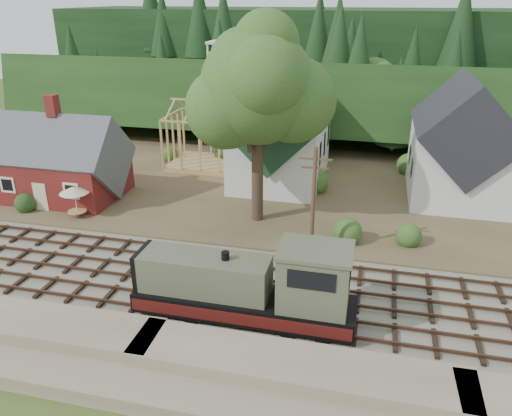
% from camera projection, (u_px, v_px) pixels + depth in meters
% --- Properties ---
extents(ground, '(140.00, 140.00, 0.00)m').
position_uv_depth(ground, '(191.00, 283.00, 31.95)').
color(ground, '#384C1E').
rests_on(ground, ground).
extents(embankment, '(64.00, 5.00, 1.60)m').
position_uv_depth(embankment, '(130.00, 372.00, 24.36)').
color(embankment, '#7F7259').
rests_on(embankment, ground).
extents(railroad_bed, '(64.00, 11.00, 0.16)m').
position_uv_depth(railroad_bed, '(191.00, 282.00, 31.92)').
color(railroad_bed, '#726B5B').
rests_on(railroad_bed, ground).
extents(village_flat, '(64.00, 26.00, 0.30)m').
position_uv_depth(village_flat, '(256.00, 185.00, 47.97)').
color(village_flat, brown).
rests_on(village_flat, ground).
extents(hillside, '(70.00, 28.96, 12.74)m').
position_uv_depth(hillside, '(297.00, 127.00, 69.48)').
color(hillside, '#1E3F19').
rests_on(hillside, ground).
extents(ridge, '(80.00, 20.00, 12.00)m').
position_uv_depth(ridge, '(312.00, 104.00, 83.77)').
color(ridge, black).
rests_on(ridge, ground).
extents(depot, '(10.80, 7.41, 9.00)m').
position_uv_depth(depot, '(62.00, 164.00, 43.96)').
color(depot, '#5D1C15').
rests_on(depot, village_flat).
extents(church, '(8.40, 15.17, 13.00)m').
position_uv_depth(church, '(281.00, 131.00, 47.06)').
color(church, silver).
rests_on(church, village_flat).
extents(farmhouse, '(8.40, 10.80, 10.60)m').
position_uv_depth(farmhouse, '(461.00, 147.00, 43.13)').
color(farmhouse, silver).
rests_on(farmhouse, village_flat).
extents(timber_frame, '(8.20, 6.20, 6.99)m').
position_uv_depth(timber_frame, '(209.00, 139.00, 51.61)').
color(timber_frame, tan).
rests_on(timber_frame, village_flat).
extents(lattice_tower, '(3.20, 3.20, 12.12)m').
position_uv_depth(lattice_tower, '(224.00, 64.00, 54.31)').
color(lattice_tower, silver).
rests_on(lattice_tower, village_flat).
extents(big_tree, '(10.90, 8.40, 14.70)m').
position_uv_depth(big_tree, '(260.00, 95.00, 36.47)').
color(big_tree, '#38281E').
rests_on(big_tree, village_flat).
extents(telegraph_pole_near, '(2.20, 0.28, 8.00)m').
position_uv_depth(telegraph_pole_near, '(313.00, 201.00, 33.41)').
color(telegraph_pole_near, '#4C331E').
rests_on(telegraph_pole_near, ground).
extents(locomotive, '(12.18, 3.05, 4.87)m').
position_uv_depth(locomotive, '(252.00, 288.00, 27.39)').
color(locomotive, black).
rests_on(locomotive, railroad_bed).
extents(car_blue, '(2.78, 3.70, 1.17)m').
position_uv_depth(car_blue, '(97.00, 188.00, 45.02)').
color(car_blue, '#506BAB').
rests_on(car_blue, village_flat).
extents(car_green, '(4.21, 2.00, 1.33)m').
position_uv_depth(car_green, '(5.00, 185.00, 45.66)').
color(car_green, '#80AA76').
rests_on(car_green, village_flat).
extents(car_red, '(4.43, 2.08, 1.22)m').
position_uv_depth(car_red, '(469.00, 196.00, 43.35)').
color(car_red, '#AC240D').
rests_on(car_red, village_flat).
extents(patio_set, '(2.35, 2.35, 2.62)m').
position_uv_depth(patio_set, '(74.00, 191.00, 39.88)').
color(patio_set, silver).
rests_on(patio_set, village_flat).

